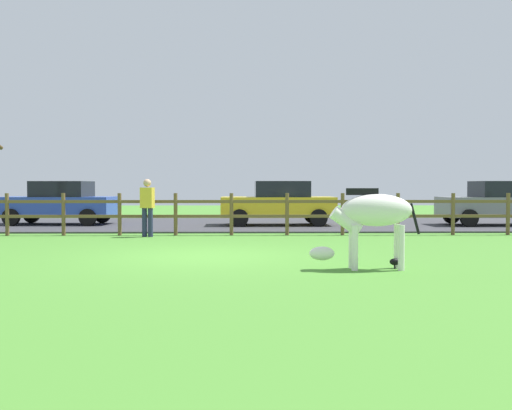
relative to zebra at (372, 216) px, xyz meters
name	(u,v)px	position (x,y,z in m)	size (l,w,h in m)	color
ground_plane	(203,256)	(-3.06, 1.92, -0.93)	(60.00, 60.00, 0.00)	#47842D
parking_asphalt	(222,224)	(-3.06, 11.22, -0.90)	(28.00, 7.40, 0.05)	#38383D
paddock_fence	(204,211)	(-3.43, 6.92, -0.23)	(21.37, 0.11, 1.23)	brown
zebra	(372,216)	(0.00, 0.00, 0.00)	(1.93, 0.48, 1.41)	white
crow_on_grass	(395,261)	(0.44, 0.08, -0.80)	(0.21, 0.10, 0.20)	black
parked_car_grey	(499,203)	(6.78, 10.29, -0.08)	(4.00, 1.89, 1.56)	slate
parked_car_blue	(59,202)	(-8.95, 10.96, -0.08)	(4.08, 2.04, 1.56)	#2D4CAD
parked_car_yellow	(279,203)	(-1.03, 10.47, -0.08)	(4.03, 1.93, 1.56)	yellow
visitor_near_fence	(147,205)	(-4.99, 6.40, -0.02)	(0.40, 0.30, 1.64)	#232847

